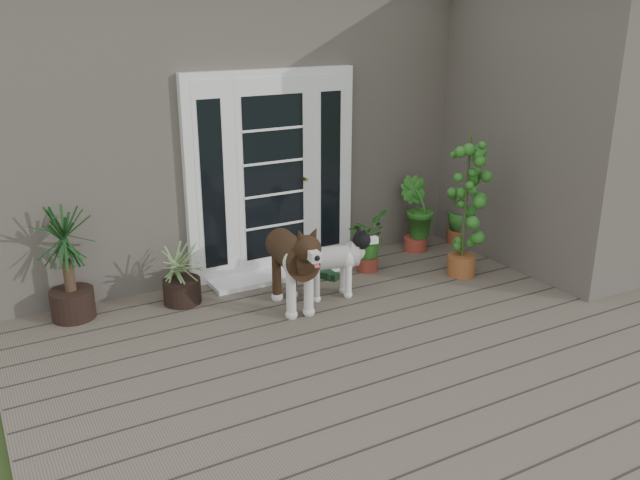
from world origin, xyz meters
TOP-DOWN VIEW (x-y plane):
  - deck at (0.00, 0.40)m, footprint 6.20×4.60m
  - house_main at (0.00, 4.65)m, footprint 7.40×4.00m
  - house_wing at (2.90, 1.50)m, footprint 1.60×2.40m
  - door_unit at (-0.20, 2.60)m, footprint 1.90×0.14m
  - door_step at (-0.20, 2.40)m, footprint 1.60×0.40m
  - brindle_dog at (-0.48, 1.61)m, footprint 0.53×1.00m
  - white_dog at (-0.03, 1.65)m, footprint 0.77×0.44m
  - spider_plant at (-1.36, 2.24)m, footprint 0.76×0.76m
  - yucca at (-2.35, 2.40)m, footprint 0.93×0.93m
  - herb_a at (0.68, 2.08)m, footprint 0.65×0.65m
  - herb_b at (1.54, 2.36)m, footprint 0.62×0.62m
  - herb_c at (2.17, 2.32)m, footprint 0.40×0.40m
  - sapling at (1.48, 1.47)m, footprint 0.59×0.59m
  - clog_left at (0.18, 2.09)m, footprint 0.26×0.33m
  - clog_right at (0.20, 2.14)m, footprint 0.16×0.31m

SIDE VIEW (x-z plane):
  - deck at x=0.00m, z-range 0.00..0.12m
  - door_step at x=-0.20m, z-range 0.12..0.17m
  - clog_left at x=0.18m, z-range 0.12..0.21m
  - clog_right at x=0.20m, z-range 0.12..0.21m
  - herb_c at x=2.17m, z-range 0.12..0.69m
  - herb_a at x=0.68m, z-range 0.12..0.70m
  - white_dog at x=-0.03m, z-range 0.12..0.72m
  - spider_plant at x=-1.36m, z-range 0.12..0.77m
  - herb_b at x=1.54m, z-range 0.12..0.78m
  - brindle_dog at x=-0.48m, z-range 0.12..0.92m
  - yucca at x=-2.35m, z-range 0.12..1.21m
  - sapling at x=1.48m, z-range 0.12..1.70m
  - door_unit at x=-0.20m, z-range 0.12..2.27m
  - house_main at x=0.00m, z-range 0.00..3.10m
  - house_wing at x=2.90m, z-range 0.00..3.10m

